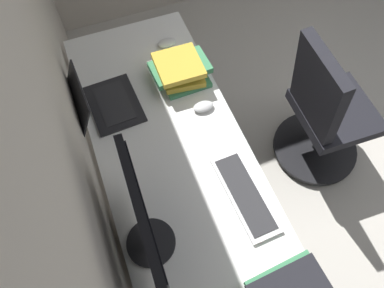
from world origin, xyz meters
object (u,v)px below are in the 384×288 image
drawer_pedestal (195,246)px  book_stack_far (181,70)px  laptop_leftmost (100,103)px  office_chair (324,115)px  mouse_main (167,43)px  mouse_spare (203,107)px  monitor_primary (145,224)px  keyboard_main (245,194)px

drawer_pedestal → book_stack_far: bearing=-15.7°
laptop_leftmost → office_chair: 1.26m
office_chair → mouse_main: bearing=51.6°
mouse_main → mouse_spare: 0.47m
monitor_primary → book_stack_far: (0.76, -0.41, -0.18)m
laptop_leftmost → mouse_main: 0.53m
mouse_spare → office_chair: (-0.12, -0.72, -0.29)m
drawer_pedestal → mouse_main: (1.00, -0.22, 0.40)m
mouse_main → laptop_leftmost: bearing=123.9°
drawer_pedestal → laptop_leftmost: size_ratio=2.04×
book_stack_far → laptop_leftmost: bearing=95.9°
mouse_main → mouse_spare: (-0.47, -0.03, 0.00)m
keyboard_main → mouse_main: size_ratio=4.09×
mouse_main → book_stack_far: 0.26m
mouse_spare → office_chair: bearing=-99.2°
mouse_spare → laptop_leftmost: bearing=69.5°
mouse_spare → book_stack_far: book_stack_far is taller
laptop_leftmost → book_stack_far: size_ratio=1.14×
drawer_pedestal → office_chair: 1.05m
drawer_pedestal → mouse_main: 1.10m
laptop_leftmost → mouse_spare: (-0.18, -0.47, -0.04)m
monitor_primary → mouse_spare: 0.74m
keyboard_main → mouse_spare: (0.49, -0.00, 0.01)m
keyboard_main → mouse_spare: bearing=-0.2°
laptop_leftmost → office_chair: size_ratio=0.35×
keyboard_main → book_stack_far: book_stack_far is taller
keyboard_main → mouse_spare: size_ratio=4.09×
monitor_primary → office_chair: size_ratio=0.55×
keyboard_main → office_chair: 0.86m
laptop_leftmost → office_chair: bearing=-103.8°
drawer_pedestal → monitor_primary: (-0.02, 0.20, 0.63)m
book_stack_far → mouse_spare: bearing=-170.8°
laptop_leftmost → keyboard_main: (-0.67, -0.47, -0.04)m
book_stack_far → mouse_main: bearing=-1.9°
laptop_leftmost → mouse_main: laptop_leftmost is taller
monitor_primary → book_stack_far: 0.88m
monitor_primary → mouse_main: (1.02, -0.41, -0.23)m
mouse_main → office_chair: bearing=-128.4°
monitor_primary → mouse_spare: monitor_primary is taller
laptop_leftmost → mouse_spare: laptop_leftmost is taller
drawer_pedestal → keyboard_main: 0.46m
laptop_leftmost → keyboard_main: laptop_leftmost is taller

